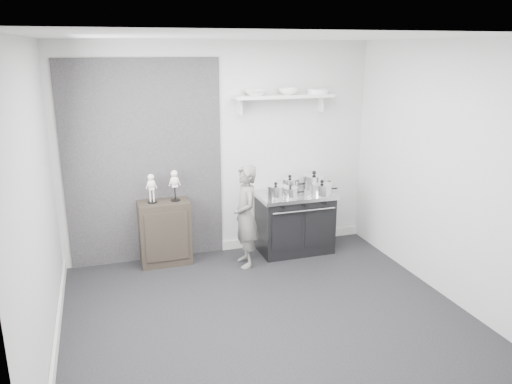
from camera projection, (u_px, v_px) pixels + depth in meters
ground at (265, 315)px, 5.05m from camera, size 4.00×4.00×0.00m
room_shell at (252, 154)px, 4.71m from camera, size 4.02×3.62×2.71m
wall_shelf at (283, 97)px, 6.26m from camera, size 1.30×0.26×0.24m
stove at (295, 222)px, 6.56m from camera, size 0.99×0.62×0.79m
side_cabinet at (165, 233)px, 6.19m from camera, size 0.62×0.36×0.80m
child at (246, 216)px, 6.06m from camera, size 0.32×0.47×1.27m
pot_front_left at (276, 191)px, 6.25m from camera, size 0.31×0.23×0.20m
pot_back_left at (290, 184)px, 6.55m from camera, size 0.34×0.25×0.22m
pot_back_right at (314, 182)px, 6.60m from camera, size 0.39×0.31×0.26m
pot_front_right at (322, 189)px, 6.37m from camera, size 0.35×0.27×0.20m
pot_front_center at (290, 192)px, 6.27m from camera, size 0.28×0.19×0.16m
skeleton_full at (151, 186)px, 5.98m from camera, size 0.12×0.07×0.41m
skeleton_torso at (175, 183)px, 6.06m from camera, size 0.12×0.08×0.44m
bowl_large at (255, 93)px, 6.13m from camera, size 0.29×0.29×0.07m
bowl_small at (289, 91)px, 6.25m from camera, size 0.25×0.25×0.08m
plate_stack at (317, 91)px, 6.37m from camera, size 0.27×0.27×0.06m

